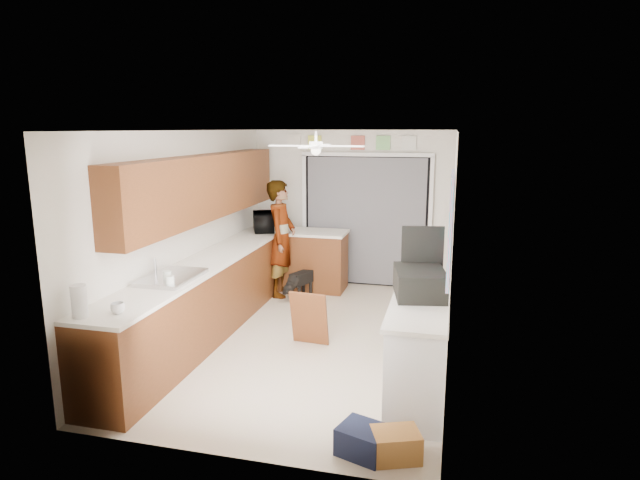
# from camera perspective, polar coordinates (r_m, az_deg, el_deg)

# --- Properties ---
(floor) EXTENTS (5.00, 5.00, 0.00)m
(floor) POSITION_cam_1_polar(r_m,az_deg,el_deg) (6.67, -0.84, -10.41)
(floor) COLOR beige
(floor) RESTS_ON ground
(ceiling) EXTENTS (5.00, 5.00, 0.00)m
(ceiling) POSITION_cam_1_polar(r_m,az_deg,el_deg) (6.17, -0.91, 11.61)
(ceiling) COLOR white
(ceiling) RESTS_ON ground
(wall_back) EXTENTS (3.20, 0.00, 3.20)m
(wall_back) POSITION_cam_1_polar(r_m,az_deg,el_deg) (8.70, 3.33, 3.40)
(wall_back) COLOR silver
(wall_back) RESTS_ON ground
(wall_front) EXTENTS (3.20, 0.00, 3.20)m
(wall_front) POSITION_cam_1_polar(r_m,az_deg,el_deg) (4.01, -10.07, -6.87)
(wall_front) COLOR silver
(wall_front) RESTS_ON ground
(wall_left) EXTENTS (0.00, 5.00, 5.00)m
(wall_left) POSITION_cam_1_polar(r_m,az_deg,el_deg) (6.88, -13.88, 0.81)
(wall_left) COLOR silver
(wall_left) RESTS_ON ground
(wall_right) EXTENTS (0.00, 5.00, 5.00)m
(wall_right) POSITION_cam_1_polar(r_m,az_deg,el_deg) (6.10, 13.82, -0.57)
(wall_right) COLOR silver
(wall_right) RESTS_ON ground
(left_base_cabinets) EXTENTS (0.60, 4.80, 0.90)m
(left_base_cabinets) POSITION_cam_1_polar(r_m,az_deg,el_deg) (6.94, -11.34, -5.79)
(left_base_cabinets) COLOR brown
(left_base_cabinets) RESTS_ON floor
(left_countertop) EXTENTS (0.62, 4.80, 0.04)m
(left_countertop) POSITION_cam_1_polar(r_m,az_deg,el_deg) (6.81, -11.43, -2.03)
(left_countertop) COLOR white
(left_countertop) RESTS_ON left_base_cabinets
(upper_cabinets) EXTENTS (0.32, 4.00, 0.80)m
(upper_cabinets) POSITION_cam_1_polar(r_m,az_deg,el_deg) (6.90, -12.15, 5.55)
(upper_cabinets) COLOR brown
(upper_cabinets) RESTS_ON wall_left
(sink_basin) EXTENTS (0.50, 0.76, 0.06)m
(sink_basin) POSITION_cam_1_polar(r_m,az_deg,el_deg) (5.94, -15.54, -3.92)
(sink_basin) COLOR silver
(sink_basin) RESTS_ON left_countertop
(faucet) EXTENTS (0.03, 0.03, 0.22)m
(faucet) POSITION_cam_1_polar(r_m,az_deg,el_deg) (6.01, -17.17, -2.90)
(faucet) COLOR silver
(faucet) RESTS_ON left_countertop
(peninsula_base) EXTENTS (1.00, 0.60, 0.90)m
(peninsula_base) POSITION_cam_1_polar(r_m,az_deg,el_deg) (8.49, -0.68, -2.31)
(peninsula_base) COLOR brown
(peninsula_base) RESTS_ON floor
(peninsula_top) EXTENTS (1.04, 0.64, 0.04)m
(peninsula_top) POSITION_cam_1_polar(r_m,az_deg,el_deg) (8.39, -0.69, 0.81)
(peninsula_top) COLOR white
(peninsula_top) RESTS_ON peninsula_base
(back_opening_recess) EXTENTS (2.00, 0.06, 2.10)m
(back_opening_recess) POSITION_cam_1_polar(r_m,az_deg,el_deg) (8.67, 4.90, 2.00)
(back_opening_recess) COLOR black
(back_opening_recess) RESTS_ON wall_back
(curtain_panel) EXTENTS (1.90, 0.03, 2.05)m
(curtain_panel) POSITION_cam_1_polar(r_m,az_deg,el_deg) (8.63, 4.86, 1.95)
(curtain_panel) COLOR slate
(curtain_panel) RESTS_ON wall_back
(door_trim_left) EXTENTS (0.06, 0.04, 2.10)m
(door_trim_left) POSITION_cam_1_polar(r_m,az_deg,el_deg) (8.85, -1.67, 2.24)
(door_trim_left) COLOR white
(door_trim_left) RESTS_ON wall_back
(door_trim_right) EXTENTS (0.06, 0.04, 2.10)m
(door_trim_right) POSITION_cam_1_polar(r_m,az_deg,el_deg) (8.54, 11.65, 1.65)
(door_trim_right) COLOR white
(door_trim_right) RESTS_ON wall_back
(door_trim_head) EXTENTS (2.10, 0.04, 0.06)m
(door_trim_head) POSITION_cam_1_polar(r_m,az_deg,el_deg) (8.52, 5.00, 9.07)
(door_trim_head) COLOR white
(door_trim_head) RESTS_ON wall_back
(header_frame_0) EXTENTS (0.22, 0.02, 0.22)m
(header_frame_0) POSITION_cam_1_polar(r_m,az_deg,el_deg) (8.71, -0.57, 10.36)
(header_frame_0) COLOR #EAF250
(header_frame_0) RESTS_ON wall_back
(header_frame_2) EXTENTS (0.22, 0.02, 0.22)m
(header_frame_2) POSITION_cam_1_polar(r_m,az_deg,el_deg) (8.57, 4.05, 10.31)
(header_frame_2) COLOR #BC5646
(header_frame_2) RESTS_ON wall_back
(header_frame_3) EXTENTS (0.22, 0.02, 0.22)m
(header_frame_3) POSITION_cam_1_polar(r_m,az_deg,el_deg) (8.51, 6.74, 10.25)
(header_frame_3) COLOR #78C36F
(header_frame_3) RESTS_ON wall_back
(header_frame_4) EXTENTS (0.22, 0.02, 0.22)m
(header_frame_4) POSITION_cam_1_polar(r_m,az_deg,el_deg) (8.47, 9.47, 10.16)
(header_frame_4) COLOR silver
(header_frame_4) RESTS_ON wall_back
(route66_sign) EXTENTS (0.22, 0.02, 0.26)m
(route66_sign) POSITION_cam_1_polar(r_m,az_deg,el_deg) (8.81, -2.81, 10.37)
(route66_sign) COLOR silver
(route66_sign) RESTS_ON wall_back
(right_counter_base) EXTENTS (0.50, 1.40, 0.90)m
(right_counter_base) POSITION_cam_1_polar(r_m,az_deg,el_deg) (5.20, 10.48, -11.87)
(right_counter_base) COLOR white
(right_counter_base) RESTS_ON floor
(right_counter_top) EXTENTS (0.54, 1.44, 0.04)m
(right_counter_top) POSITION_cam_1_polar(r_m,az_deg,el_deg) (5.03, 10.56, -6.96)
(right_counter_top) COLOR white
(right_counter_top) RESTS_ON right_counter_base
(abstract_painting) EXTENTS (0.03, 1.15, 0.95)m
(abstract_painting) POSITION_cam_1_polar(r_m,az_deg,el_deg) (5.04, 13.74, 1.51)
(abstract_painting) COLOR #E35393
(abstract_painting) RESTS_ON wall_right
(ceiling_fan) EXTENTS (1.14, 1.14, 0.24)m
(ceiling_fan) POSITION_cam_1_polar(r_m,az_deg,el_deg) (6.37, -0.44, 10.00)
(ceiling_fan) COLOR white
(ceiling_fan) RESTS_ON ceiling
(microwave) EXTENTS (0.55, 0.64, 0.30)m
(microwave) POSITION_cam_1_polar(r_m,az_deg,el_deg) (8.41, -5.83, 1.95)
(microwave) COLOR black
(microwave) RESTS_ON left_countertop
(cup) EXTENTS (0.16, 0.16, 0.10)m
(cup) POSITION_cam_1_polar(r_m,az_deg,el_deg) (5.01, -20.76, -6.81)
(cup) COLOR white
(cup) RESTS_ON left_countertop
(jar_a) EXTENTS (0.12, 0.12, 0.12)m
(jar_a) POSITION_cam_1_polar(r_m,az_deg,el_deg) (5.63, -15.70, -4.31)
(jar_a) COLOR silver
(jar_a) RESTS_ON left_countertop
(jar_b) EXTENTS (0.09, 0.09, 0.13)m
(jar_b) POSITION_cam_1_polar(r_m,az_deg,el_deg) (5.80, -15.96, -3.83)
(jar_b) COLOR silver
(jar_b) RESTS_ON left_countertop
(paper_towel_roll) EXTENTS (0.14, 0.14, 0.29)m
(paper_towel_roll) POSITION_cam_1_polar(r_m,az_deg,el_deg) (5.01, -24.31, -5.97)
(paper_towel_roll) COLOR white
(paper_towel_roll) RESTS_ON left_countertop
(suitcase) EXTENTS (0.57, 0.69, 0.26)m
(suitcase) POSITION_cam_1_polar(r_m,az_deg,el_deg) (5.23, 10.58, -4.49)
(suitcase) COLOR black
(suitcase) RESTS_ON right_counter_top
(suitcase_rim) EXTENTS (0.54, 0.65, 0.02)m
(suitcase_rim) POSITION_cam_1_polar(r_m,az_deg,el_deg) (5.27, 10.54, -5.64)
(suitcase_rim) COLOR yellow
(suitcase_rim) RESTS_ON suitcase
(suitcase_lid) EXTENTS (0.42, 0.11, 0.50)m
(suitcase_lid) POSITION_cam_1_polar(r_m,az_deg,el_deg) (5.45, 10.87, -1.13)
(suitcase_lid) COLOR black
(suitcase_lid) RESTS_ON suitcase
(cardboard_box) EXTENTS (0.44, 0.38, 0.23)m
(cardboard_box) POSITION_cam_1_polar(r_m,az_deg,el_deg) (4.48, 8.07, -20.82)
(cardboard_box) COLOR #B87D3A
(cardboard_box) RESTS_ON floor
(navy_crate) EXTENTS (0.45, 0.41, 0.23)m
(navy_crate) POSITION_cam_1_polar(r_m,az_deg,el_deg) (4.51, 4.65, -20.53)
(navy_crate) COLOR #151B34
(navy_crate) RESTS_ON floor
(cabinet_door_panel) EXTENTS (0.46, 0.21, 0.66)m
(cabinet_door_panel) POSITION_cam_1_polar(r_m,az_deg,el_deg) (6.35, -1.17, -8.36)
(cabinet_door_panel) COLOR brown
(cabinet_door_panel) RESTS_ON floor
(man) EXTENTS (0.44, 0.66, 1.77)m
(man) POSITION_cam_1_polar(r_m,az_deg,el_deg) (8.12, -4.15, 0.16)
(man) COLOR white
(man) RESTS_ON floor
(dog) EXTENTS (0.44, 0.61, 0.44)m
(dog) POSITION_cam_1_polar(r_m,az_deg,el_deg) (8.13, -2.01, -4.62)
(dog) COLOR black
(dog) RESTS_ON floor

